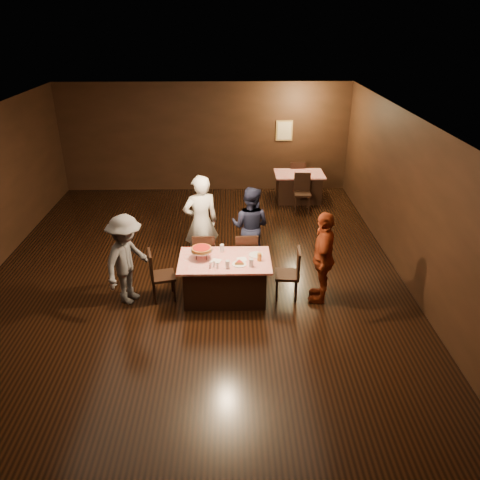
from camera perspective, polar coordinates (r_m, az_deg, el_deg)
name	(u,v)px	position (r m, az deg, el deg)	size (l,w,h in m)	color
room	(191,171)	(8.34, -6.05, 8.40)	(10.00, 10.04, 3.02)	black
main_table	(225,279)	(8.33, -1.83, -4.73)	(1.60, 1.00, 0.77)	red
back_table	(299,187)	(12.83, 7.15, 6.44)	(1.30, 0.90, 0.77)	#B40C10
chair_far_left	(204,255)	(8.96, -4.36, -1.79)	(0.42, 0.42, 0.95)	black
chair_far_right	(246,254)	(8.95, 0.76, -1.75)	(0.42, 0.42, 0.95)	black
chair_end_left	(163,275)	(8.37, -9.41, -4.22)	(0.42, 0.42, 0.95)	black
chair_end_right	(287,274)	(8.34, 5.75, -4.10)	(0.42, 0.42, 0.95)	black
chair_back_near	(302,193)	(12.15, 7.61, 5.72)	(0.42, 0.42, 0.95)	black
chair_back_far	(296,177)	(13.36, 6.82, 7.66)	(0.42, 0.42, 0.95)	black
diner_white_jacket	(201,222)	(9.15, -4.79, 2.17)	(0.70, 0.46, 1.91)	silver
diner_navy_hoodie	(250,227)	(9.26, 1.26, 1.65)	(0.80, 0.62, 1.65)	#181C33
diner_grey_knit	(127,260)	(8.26, -13.64, -2.35)	(1.06, 0.61, 1.64)	#504F53
diner_red_shirt	(323,257)	(8.19, 10.09, -2.08)	(0.98, 0.41, 1.68)	maroon
pizza_stand	(202,249)	(8.12, -4.71, -1.13)	(0.38, 0.38, 0.22)	black
plate_with_slice	(239,263)	(7.97, -0.09, -2.84)	(0.25, 0.25, 0.06)	white
plate_empty	(256,255)	(8.28, 1.95, -1.82)	(0.25, 0.25, 0.01)	white
glass_front_left	(228,264)	(7.84, -1.53, -2.99)	(0.08, 0.08, 0.14)	silver
glass_front_right	(251,263)	(7.89, 1.38, -2.78)	(0.08, 0.08, 0.14)	silver
glass_amber	(259,257)	(8.08, 2.38, -2.09)	(0.08, 0.08, 0.14)	#BF7F26
glass_back	(222,248)	(8.38, -2.20, -1.00)	(0.08, 0.08, 0.14)	silver
condiments	(214,265)	(7.87, -3.21, -3.08)	(0.17, 0.10, 0.09)	silver
napkin_center	(242,259)	(8.14, 0.24, -2.36)	(0.16, 0.16, 0.01)	white
napkin_left	(216,261)	(8.10, -2.94, -2.56)	(0.16, 0.16, 0.01)	white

